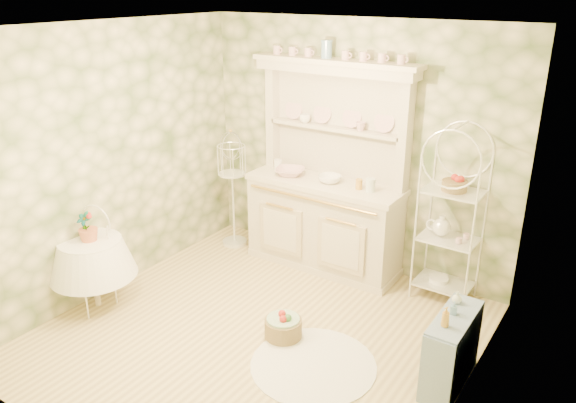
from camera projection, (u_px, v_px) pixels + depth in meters
The scene contains 22 objects.
floor at pixel (258, 334), 5.15m from camera, with size 3.60×3.60×0.00m, color #D9C587.
ceiling at pixel (251, 28), 4.17m from camera, with size 3.60×3.60×0.00m, color white.
wall_left at pixel (110, 162), 5.59m from camera, with size 3.60×3.60×0.00m, color beige.
wall_right at pixel (471, 251), 3.73m from camera, with size 3.60×3.60×0.00m, color beige.
wall_back at pixel (355, 148), 6.06m from camera, with size 3.60×3.60×0.00m, color beige.
wall_front at pixel (69, 289), 3.26m from camera, with size 3.60×3.60×0.00m, color beige.
kitchen_dresser at pixel (325, 169), 6.02m from camera, with size 1.87×0.61×2.29m, color beige.
bakers_rack at pixel (452, 209), 5.43m from camera, with size 0.60×0.43×1.93m, color white.
side_shelf at pixel (451, 350), 4.44m from camera, with size 0.26×0.71×0.61m, color #8199BE.
round_table at pixel (95, 276), 5.51m from camera, with size 0.59×0.59×0.65m, color white.
cafe_chair at pixel (87, 270), 5.47m from camera, with size 0.36×0.36×0.79m, color white.
birdcage_stand at pixel (233, 188), 6.68m from camera, with size 0.35×0.35×1.46m, color white.
floor_basket at pixel (283, 327), 5.08m from camera, with size 0.33×0.33×0.22m, color olive.
lace_rug at pixel (313, 365), 4.74m from camera, with size 1.07×1.07×0.01m, color white.
bowl_floral at pixel (290, 175), 6.25m from camera, with size 0.32×0.32×0.08m, color white.
bowl_white at pixel (330, 182), 6.03m from camera, with size 0.25×0.25×0.08m, color white.
cup_left at pixel (305, 120), 6.14m from camera, with size 0.12×0.12×0.10m, color white.
cup_right at pixel (361, 128), 5.81m from camera, with size 0.10×0.10×0.09m, color white.
potted_geranium at pixel (85, 228), 5.31m from camera, with size 0.15×0.11×0.29m, color #3F7238.
bottle_amber at pixel (445, 318), 4.18m from camera, with size 0.06×0.06×0.16m, color #BC8A2D.
bottle_blue at pixel (454, 310), 4.34m from camera, with size 0.05×0.05×0.11m, color #709DC0.
bottle_glass at pixel (457, 300), 4.49m from camera, with size 0.08×0.08×0.10m, color silver.
Camera 1 is at (2.64, -3.47, 3.02)m, focal length 35.00 mm.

